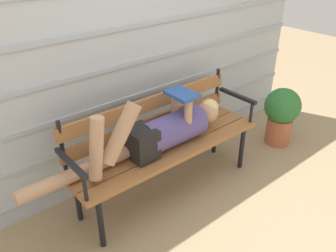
# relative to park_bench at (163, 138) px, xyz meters

# --- Properties ---
(ground_plane) EXTENTS (12.00, 12.00, 0.00)m
(ground_plane) POSITION_rel_park_bench_xyz_m (-0.00, -0.14, -0.51)
(ground_plane) COLOR tan
(house_siding) EXTENTS (4.21, 0.08, 2.41)m
(house_siding) POSITION_rel_park_bench_xyz_m (-0.00, 0.42, 0.69)
(house_siding) COLOR #B2BCC6
(house_siding) RESTS_ON ground
(park_bench) EXTENTS (1.73, 0.46, 0.88)m
(park_bench) POSITION_rel_park_bench_xyz_m (0.00, 0.00, 0.00)
(park_bench) COLOR #9E6638
(park_bench) RESTS_ON ground
(reclining_person) EXTENTS (1.76, 0.26, 0.53)m
(reclining_person) POSITION_rel_park_bench_xyz_m (-0.09, -0.07, 0.12)
(reclining_person) COLOR #514784
(potted_plant) EXTENTS (0.37, 0.37, 0.62)m
(potted_plant) POSITION_rel_park_bench_xyz_m (1.43, -0.20, -0.16)
(potted_plant) COLOR #AD5B3D
(potted_plant) RESTS_ON ground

